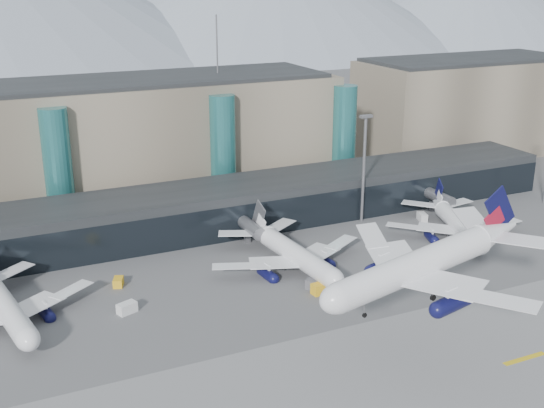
{
  "coord_description": "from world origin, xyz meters",
  "views": [
    {
      "loc": [
        -53.43,
        -81.51,
        55.94
      ],
      "look_at": [
        -0.92,
        32.0,
        13.61
      ],
      "focal_mm": 45.0,
      "sensor_mm": 36.0,
      "label": 1
    }
  ],
  "objects_px": {
    "veh_a": "(127,308)",
    "veh_c": "(315,285)",
    "jet_parked_mid": "(288,245)",
    "veh_d": "(422,217)",
    "veh_h": "(321,288)",
    "veh_g": "(398,245)",
    "lightmast_mid": "(364,163)",
    "veh_e": "(483,231)",
    "jet_parked_left": "(2,297)",
    "hero_jet": "(434,252)",
    "veh_b": "(118,282)",
    "jet_parked_right": "(455,217)"
  },
  "relations": [
    {
      "from": "veh_a",
      "to": "veh_c",
      "type": "bearing_deg",
      "value": -29.48
    },
    {
      "from": "jet_parked_mid",
      "to": "veh_a",
      "type": "bearing_deg",
      "value": 96.75
    },
    {
      "from": "veh_d",
      "to": "veh_h",
      "type": "relative_size",
      "value": 0.88
    },
    {
      "from": "veh_a",
      "to": "veh_c",
      "type": "distance_m",
      "value": 34.51
    },
    {
      "from": "veh_a",
      "to": "veh_g",
      "type": "xyz_separation_m",
      "value": [
        59.83,
        4.85,
        -0.33
      ]
    },
    {
      "from": "veh_h",
      "to": "veh_d",
      "type": "bearing_deg",
      "value": 24.36
    },
    {
      "from": "jet_parked_mid",
      "to": "veh_c",
      "type": "bearing_deg",
      "value": 172.86
    },
    {
      "from": "lightmast_mid",
      "to": "veh_e",
      "type": "bearing_deg",
      "value": -43.36
    },
    {
      "from": "jet_parked_left",
      "to": "veh_c",
      "type": "relative_size",
      "value": 10.0
    },
    {
      "from": "jet_parked_mid",
      "to": "lightmast_mid",
      "type": "bearing_deg",
      "value": -64.85
    },
    {
      "from": "hero_jet",
      "to": "jet_parked_mid",
      "type": "height_order",
      "value": "hero_jet"
    },
    {
      "from": "hero_jet",
      "to": "veh_e",
      "type": "distance_m",
      "value": 60.63
    },
    {
      "from": "veh_b",
      "to": "veh_e",
      "type": "bearing_deg",
      "value": -74.63
    },
    {
      "from": "jet_parked_left",
      "to": "veh_b",
      "type": "bearing_deg",
      "value": -87.57
    },
    {
      "from": "hero_jet",
      "to": "jet_parked_left",
      "type": "relative_size",
      "value": 1.14
    },
    {
      "from": "lightmast_mid",
      "to": "veh_a",
      "type": "distance_m",
      "value": 67.11
    },
    {
      "from": "jet_parked_left",
      "to": "veh_d",
      "type": "height_order",
      "value": "jet_parked_left"
    },
    {
      "from": "hero_jet",
      "to": "veh_h",
      "type": "bearing_deg",
      "value": 91.37
    },
    {
      "from": "lightmast_mid",
      "to": "veh_e",
      "type": "distance_m",
      "value": 30.87
    },
    {
      "from": "jet_parked_mid",
      "to": "veh_d",
      "type": "xyz_separation_m",
      "value": [
        40.51,
        9.83,
        -3.4
      ]
    },
    {
      "from": "veh_a",
      "to": "veh_g",
      "type": "distance_m",
      "value": 60.03
    },
    {
      "from": "jet_parked_right",
      "to": "veh_e",
      "type": "bearing_deg",
      "value": -102.08
    },
    {
      "from": "lightmast_mid",
      "to": "jet_parked_mid",
      "type": "xyz_separation_m",
      "value": [
        -27.13,
        -15.57,
        -10.1
      ]
    },
    {
      "from": "jet_parked_right",
      "to": "veh_b",
      "type": "bearing_deg",
      "value": 105.7
    },
    {
      "from": "jet_parked_left",
      "to": "veh_c",
      "type": "xyz_separation_m",
      "value": [
        53.65,
        -12.3,
        -3.15
      ]
    },
    {
      "from": "hero_jet",
      "to": "veh_b",
      "type": "bearing_deg",
      "value": 123.04
    },
    {
      "from": "veh_c",
      "to": "hero_jet",
      "type": "bearing_deg",
      "value": -39.31
    },
    {
      "from": "veh_d",
      "to": "veh_g",
      "type": "relative_size",
      "value": 1.56
    },
    {
      "from": "jet_parked_right",
      "to": "veh_b",
      "type": "height_order",
      "value": "jet_parked_right"
    },
    {
      "from": "lightmast_mid",
      "to": "veh_b",
      "type": "height_order",
      "value": "lightmast_mid"
    },
    {
      "from": "lightmast_mid",
      "to": "veh_a",
      "type": "relative_size",
      "value": 7.73
    },
    {
      "from": "veh_c",
      "to": "veh_e",
      "type": "xyz_separation_m",
      "value": [
        47.85,
        8.89,
        0.03
      ]
    },
    {
      "from": "lightmast_mid",
      "to": "jet_parked_left",
      "type": "bearing_deg",
      "value": -169.1
    },
    {
      "from": "veh_c",
      "to": "veh_d",
      "type": "distance_m",
      "value": 46.67
    },
    {
      "from": "veh_h",
      "to": "hero_jet",
      "type": "bearing_deg",
      "value": -89.38
    },
    {
      "from": "jet_parked_mid",
      "to": "hero_jet",
      "type": "bearing_deg",
      "value": 179.53
    },
    {
      "from": "jet_parked_mid",
      "to": "veh_h",
      "type": "distance_m",
      "value": 14.81
    },
    {
      "from": "veh_a",
      "to": "veh_h",
      "type": "bearing_deg",
      "value": -32.69
    },
    {
      "from": "hero_jet",
      "to": "veh_h",
      "type": "relative_size",
      "value": 10.41
    },
    {
      "from": "hero_jet",
      "to": "veh_a",
      "type": "height_order",
      "value": "hero_jet"
    },
    {
      "from": "veh_a",
      "to": "veh_c",
      "type": "height_order",
      "value": "veh_a"
    },
    {
      "from": "veh_b",
      "to": "veh_d",
      "type": "distance_m",
      "value": 74.27
    },
    {
      "from": "veh_a",
      "to": "veh_d",
      "type": "height_order",
      "value": "veh_a"
    },
    {
      "from": "hero_jet",
      "to": "jet_parked_right",
      "type": "distance_m",
      "value": 58.2
    },
    {
      "from": "jet_parked_right",
      "to": "veh_c",
      "type": "height_order",
      "value": "jet_parked_right"
    },
    {
      "from": "hero_jet",
      "to": "veh_g",
      "type": "bearing_deg",
      "value": 54.87
    },
    {
      "from": "jet_parked_right",
      "to": "veh_g",
      "type": "distance_m",
      "value": 17.05
    },
    {
      "from": "lightmast_mid",
      "to": "veh_h",
      "type": "bearing_deg",
      "value": -132.39
    },
    {
      "from": "jet_parked_right",
      "to": "veh_d",
      "type": "xyz_separation_m",
      "value": [
        -1.28,
        9.99,
        -3.14
      ]
    },
    {
      "from": "veh_b",
      "to": "jet_parked_right",
      "type": "bearing_deg",
      "value": -72.51
    }
  ]
}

